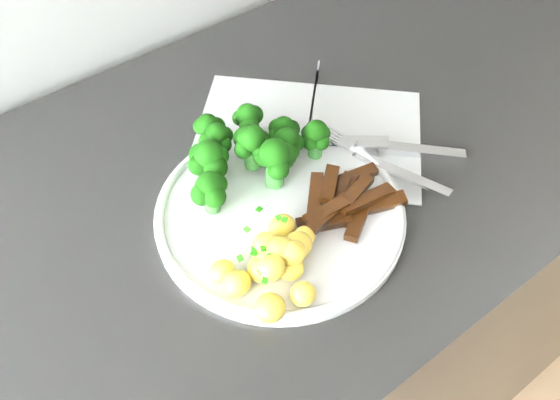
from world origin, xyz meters
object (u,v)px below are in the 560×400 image
(potatoes, at_px, (274,262))
(broccoli, at_px, (248,148))
(fork, at_px, (381,162))
(beef_strips, at_px, (344,202))
(plate, at_px, (280,211))
(knife, at_px, (398,149))
(recipe_paper, at_px, (308,134))
(counter, at_px, (295,328))

(potatoes, bearing_deg, broccoli, 64.61)
(potatoes, bearing_deg, fork, 12.35)
(potatoes, distance_m, beef_strips, 0.12)
(broccoli, distance_m, potatoes, 0.16)
(plate, bearing_deg, potatoes, -131.61)
(knife, bearing_deg, broccoli, 154.50)
(broccoli, relative_size, fork, 1.00)
(recipe_paper, bearing_deg, beef_strips, -111.92)
(fork, distance_m, knife, 0.05)
(knife, bearing_deg, counter, 144.96)
(plate, relative_size, potatoes, 2.32)
(recipe_paper, height_order, broccoli, broccoli)
(fork, bearing_deg, counter, 126.53)
(potatoes, relative_size, knife, 0.69)
(counter, distance_m, fork, 0.50)
(plate, xyz_separation_m, beef_strips, (0.06, -0.04, 0.01))
(beef_strips, bearing_deg, potatoes, -169.42)
(counter, height_order, recipe_paper, recipe_paper)
(broccoli, height_order, knife, broccoli)
(plate, height_order, potatoes, potatoes)
(plate, height_order, knife, knife)
(recipe_paper, xyz_separation_m, beef_strips, (-0.05, -0.13, 0.02))
(counter, xyz_separation_m, plate, (-0.08, -0.06, 0.48))
(beef_strips, bearing_deg, fork, 14.92)
(broccoli, distance_m, knife, 0.20)
(plate, distance_m, potatoes, 0.09)
(knife, bearing_deg, recipe_paper, 125.74)
(counter, distance_m, knife, 0.50)
(counter, height_order, knife, knife)
(potatoes, height_order, knife, potatoes)
(fork, relative_size, knife, 1.07)
(counter, relative_size, broccoli, 12.46)
(recipe_paper, xyz_separation_m, broccoli, (-0.11, -0.01, 0.05))
(potatoes, xyz_separation_m, knife, (0.25, 0.05, -0.02))
(plate, xyz_separation_m, potatoes, (-0.06, -0.06, 0.02))
(beef_strips, xyz_separation_m, fork, (0.08, 0.02, -0.00))
(broccoli, xyz_separation_m, potatoes, (-0.07, -0.14, -0.02))
(plate, relative_size, beef_strips, 2.13)
(recipe_paper, distance_m, plate, 0.15)
(broccoli, bearing_deg, beef_strips, -65.11)
(recipe_paper, bearing_deg, potatoes, -138.42)
(recipe_paper, distance_m, beef_strips, 0.14)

